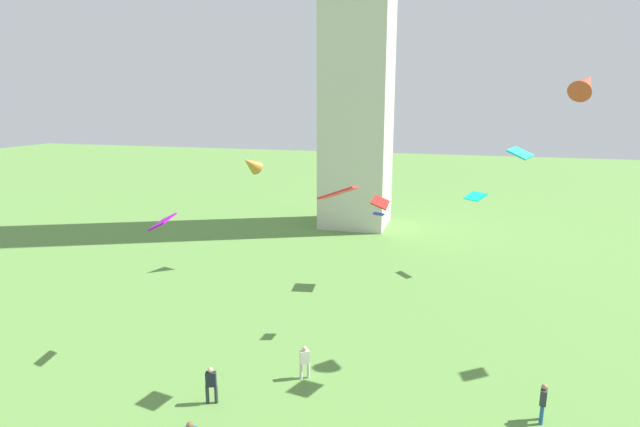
% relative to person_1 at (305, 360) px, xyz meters
% --- Properties ---
extents(person_1, '(0.51, 0.45, 1.68)m').
position_rel_person_1_xyz_m(person_1, '(0.00, 0.00, 0.00)').
color(person_1, silver).
rests_on(person_1, ground_plane).
extents(person_2, '(0.52, 0.39, 1.74)m').
position_rel_person_1_xyz_m(person_2, '(-3.35, -3.06, 0.03)').
color(person_2, '#2D3338').
rests_on(person_2, ground_plane).
extents(person_3, '(0.34, 0.53, 1.74)m').
position_rel_person_1_xyz_m(person_3, '(10.53, -0.52, 0.03)').
color(person_3, '#235693').
rests_on(person_3, ground_plane).
extents(kite_flying_0, '(1.61, 1.13, 0.82)m').
position_rel_person_1_xyz_m(kite_flying_0, '(1.66, -0.25, 8.29)').
color(kite_flying_0, red).
extents(kite_flying_2, '(1.80, 1.86, 0.60)m').
position_rel_person_1_xyz_m(kite_flying_2, '(7.83, 18.31, 5.05)').
color(kite_flying_2, '#0EF2DE').
extents(kite_flying_3, '(1.15, 1.76, 0.82)m').
position_rel_person_1_xyz_m(kite_flying_3, '(1.32, 13.66, 5.14)').
color(kite_flying_3, red).
extents(kite_flying_4, '(1.33, 1.57, 0.49)m').
position_rel_person_1_xyz_m(kite_flying_4, '(9.18, 3.10, 9.88)').
color(kite_flying_4, '#1DBEB6').
extents(kite_flying_5, '(1.73, 2.22, 1.79)m').
position_rel_person_1_xyz_m(kite_flying_5, '(-9.00, 14.86, 7.38)').
color(kite_flying_5, '#B8752C').
extents(kite_flying_6, '(0.79, 0.90, 0.43)m').
position_rel_person_1_xyz_m(kite_flying_6, '(2.41, 6.12, 6.01)').
color(kite_flying_6, '#1D11D1').
extents(kite_flying_7, '(1.92, 2.22, 1.74)m').
position_rel_person_1_xyz_m(kite_flying_7, '(12.22, 6.75, 12.95)').
color(kite_flying_7, '#C0402A').
extents(kite_flying_8, '(1.06, 1.47, 0.72)m').
position_rel_person_1_xyz_m(kite_flying_8, '(-7.74, 0.74, 6.16)').
color(kite_flying_8, '#9708C5').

